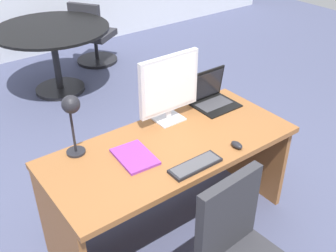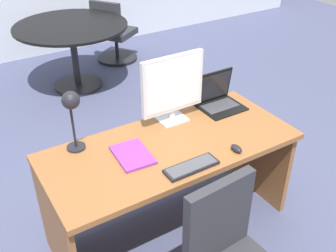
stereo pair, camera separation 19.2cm
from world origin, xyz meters
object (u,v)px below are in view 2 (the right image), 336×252
laptop (217,95)px  desk_lamp (72,108)px  monitor (173,86)px  meeting_table (73,40)px  mouse (236,148)px  desk (167,166)px  meeting_chair_near (114,37)px  keyboard (191,167)px  book (133,155)px

laptop → desk_lamp: 1.14m
monitor → meeting_table: size_ratio=0.38×
mouse → desk_lamp: bearing=147.6°
desk → meeting_chair_near: meeting_chair_near is taller
desk_lamp → mouse: bearing=-32.4°
keyboard → meeting_chair_near: meeting_chair_near is taller
laptop → book: laptop is taller
monitor → meeting_chair_near: (0.84, 2.83, -0.67)m
laptop → mouse: (-0.27, -0.55, -0.06)m
desk → keyboard: 0.39m
monitor → keyboard: bearing=-110.8°
desk → book: book is taller
monitor → meeting_table: 2.38m
monitor → meeting_table: bearing=87.6°
book → desk: bearing=6.4°
monitor → keyboard: (-0.20, -0.53, -0.26)m
monitor → laptop: bearing=2.4°
mouse → desk: bearing=133.3°
desk → meeting_table: meeting_table is taller
book → meeting_table: size_ratio=0.24×
mouse → meeting_chair_near: (0.70, 3.37, -0.42)m
desk → meeting_chair_near: 3.21m
desk → keyboard: keyboard is taller
monitor → mouse: size_ratio=5.45×
laptop → mouse: size_ratio=3.53×
keyboard → book: 0.38m
monitor → book: bearing=-152.0°
laptop → book: size_ratio=1.03×
keyboard → meeting_chair_near: 3.55m
desk → book: 0.35m
keyboard → desk_lamp: (-0.51, 0.54, 0.30)m
desk → laptop: (0.58, 0.22, 0.29)m
laptop → meeting_chair_near: (0.43, 2.82, -0.48)m
book → mouse: bearing=-27.1°
desk → meeting_chair_near: size_ratio=1.94×
meeting_chair_near → meeting_table: bearing=-146.4°
meeting_table → desk: bearing=-96.0°
meeting_table → meeting_chair_near: bearing=33.6°
monitor → desk_lamp: monitor is taller
mouse → monitor: bearing=104.8°
laptop → keyboard: bearing=-138.0°
monitor → keyboard: monitor is taller
keyboard → mouse: 0.34m
meeting_table → desk_lamp: bearing=-109.1°
desk_lamp → meeting_table: desk_lamp is taller
desk_lamp → meeting_chair_near: bearing=61.3°
desk → mouse: 0.51m
desk → keyboard: size_ratio=4.89×
monitor → desk_lamp: bearing=179.4°
desk → meeting_chair_near: bearing=71.6°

